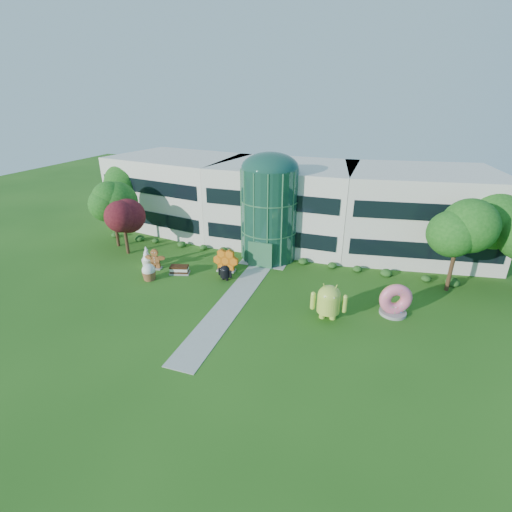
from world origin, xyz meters
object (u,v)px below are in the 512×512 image
(android_green, at_px, (329,300))
(gingerbread, at_px, (155,259))
(donut, at_px, (395,299))
(android_black, at_px, (225,272))

(android_green, relative_size, gingerbread, 1.43)
(android_green, height_order, gingerbread, android_green)
(donut, bearing_deg, gingerbread, 157.33)
(android_black, height_order, donut, donut)
(donut, distance_m, gingerbread, 23.54)
(android_black, relative_size, gingerbread, 0.74)
(gingerbread, bearing_deg, android_green, -19.60)
(android_green, distance_m, gingerbread, 18.82)
(android_black, bearing_deg, gingerbread, -170.83)
(donut, bearing_deg, android_black, 156.04)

